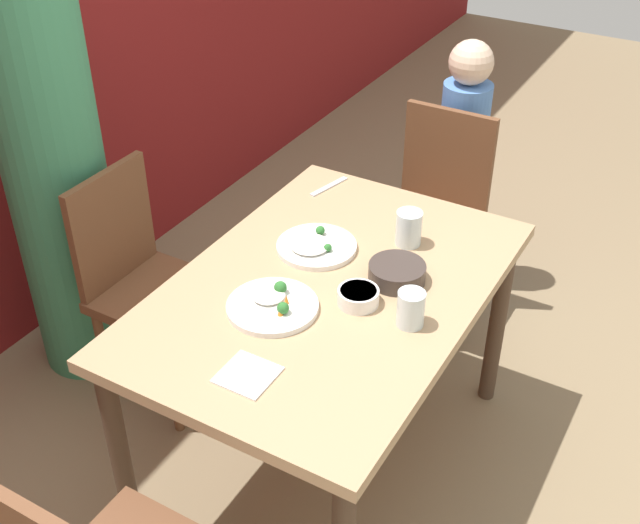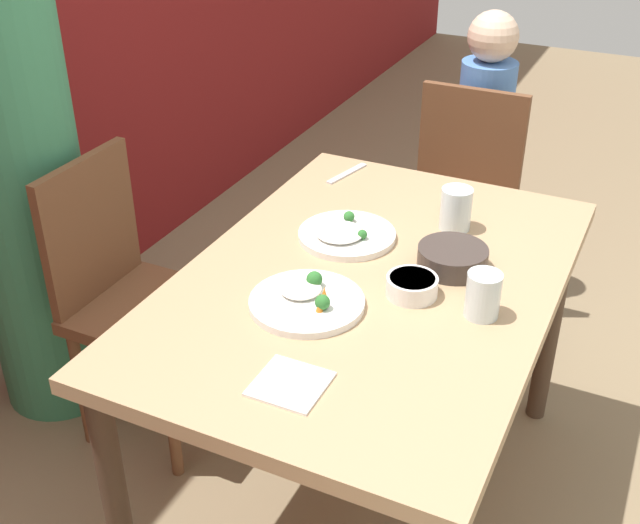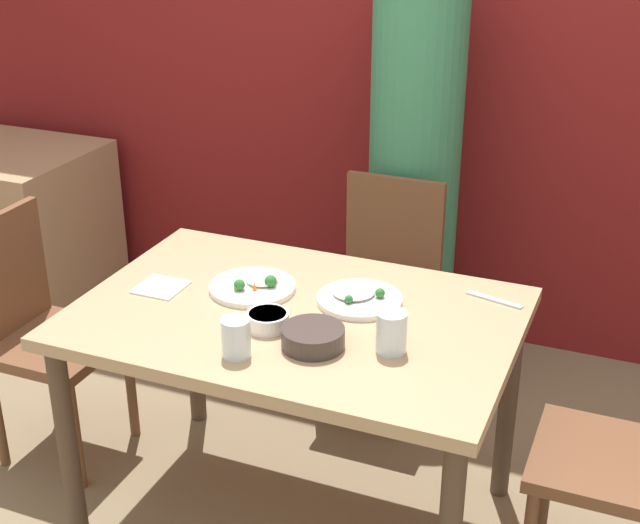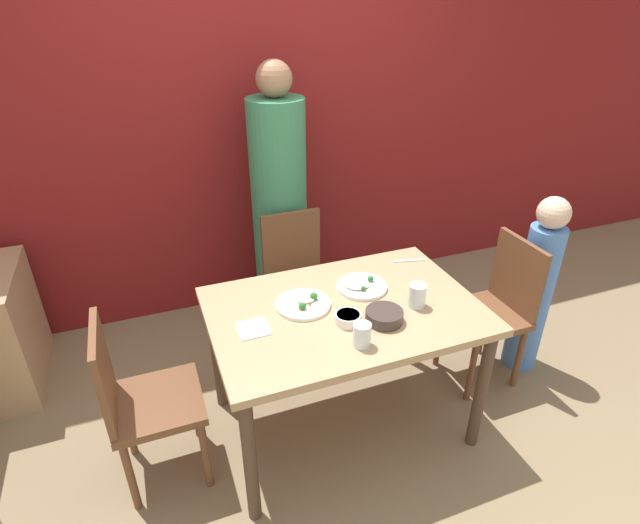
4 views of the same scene
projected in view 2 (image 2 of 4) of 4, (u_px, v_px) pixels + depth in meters
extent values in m
plane|color=#847051|center=(362.00, 497.00, 2.34)|extent=(10.00, 10.00, 0.00)
cube|color=tan|center=(370.00, 283.00, 1.96)|extent=(1.29, 0.87, 0.04)
cylinder|color=#4C3828|center=(551.00, 324.00, 2.47)|extent=(0.06, 0.06, 0.72)
cylinder|color=#4C3828|center=(117.00, 507.00, 1.84)|extent=(0.06, 0.06, 0.72)
cylinder|color=#4C3828|center=(330.00, 270.00, 2.75)|extent=(0.06, 0.06, 0.72)
cube|color=brown|center=(150.00, 311.00, 2.39)|extent=(0.40, 0.40, 0.04)
cube|color=brown|center=(90.00, 229.00, 2.34)|extent=(0.38, 0.03, 0.43)
cylinder|color=brown|center=(172.00, 419.00, 2.32)|extent=(0.04, 0.04, 0.42)
cylinder|color=brown|center=(231.00, 356.00, 2.58)|extent=(0.04, 0.04, 0.42)
cylinder|color=brown|center=(82.00, 388.00, 2.44)|extent=(0.04, 0.04, 0.42)
cylinder|color=brown|center=(147.00, 331.00, 2.70)|extent=(0.04, 0.04, 0.42)
cube|color=brown|center=(450.00, 227.00, 2.85)|extent=(0.40, 0.40, 0.04)
cube|color=brown|center=(471.00, 147.00, 2.87)|extent=(0.03, 0.38, 0.43)
cylinder|color=brown|center=(387.00, 293.00, 2.90)|extent=(0.04, 0.04, 0.42)
cylinder|color=brown|center=(475.00, 315.00, 2.78)|extent=(0.04, 0.04, 0.42)
cylinder|color=brown|center=(417.00, 252.00, 3.15)|extent=(0.04, 0.04, 0.42)
cylinder|color=brown|center=(500.00, 271.00, 3.03)|extent=(0.04, 0.04, 0.42)
cylinder|color=#387F56|center=(22.00, 186.00, 2.38)|extent=(0.36, 0.36, 1.53)
cylinder|color=#5184D1|center=(477.00, 182.00, 3.10)|extent=(0.20, 0.20, 0.94)
sphere|color=beige|center=(493.00, 36.00, 2.81)|extent=(0.18, 0.18, 0.18)
cylinder|color=#3D332D|center=(452.00, 258.00, 1.97)|extent=(0.17, 0.17, 0.06)
cylinder|color=#BC5123|center=(453.00, 249.00, 1.96)|extent=(0.15, 0.15, 0.01)
cylinder|color=white|center=(307.00, 303.00, 1.84)|extent=(0.27, 0.27, 0.02)
ellipsoid|color=white|center=(301.00, 289.00, 1.86)|extent=(0.10, 0.10, 0.02)
sphere|color=#2D702D|center=(314.00, 279.00, 1.87)|extent=(0.04, 0.04, 0.04)
sphere|color=#2D702D|center=(322.00, 302.00, 1.79)|extent=(0.04, 0.04, 0.04)
cone|color=orange|center=(319.00, 306.00, 1.78)|extent=(0.02, 0.02, 0.03)
cone|color=orange|center=(324.00, 292.00, 1.83)|extent=(0.01, 0.01, 0.03)
cylinder|color=white|center=(347.00, 235.00, 2.11)|extent=(0.26, 0.26, 0.02)
ellipsoid|color=white|center=(340.00, 232.00, 2.09)|extent=(0.13, 0.13, 0.02)
sphere|color=#2D702D|center=(349.00, 217.00, 2.15)|extent=(0.03, 0.03, 0.03)
sphere|color=#2D702D|center=(362.00, 234.00, 2.07)|extent=(0.03, 0.03, 0.03)
cylinder|color=white|center=(412.00, 286.00, 1.87)|extent=(0.12, 0.12, 0.05)
cylinder|color=white|center=(412.00, 279.00, 1.86)|extent=(0.11, 0.11, 0.01)
cylinder|color=silver|center=(483.00, 295.00, 1.78)|extent=(0.08, 0.08, 0.11)
cylinder|color=silver|center=(456.00, 209.00, 2.14)|extent=(0.08, 0.08, 0.12)
cube|color=white|center=(290.00, 384.00, 1.60)|extent=(0.14, 0.14, 0.01)
cube|color=silver|center=(347.00, 173.00, 2.47)|extent=(0.18, 0.06, 0.01)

